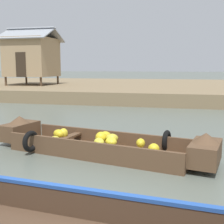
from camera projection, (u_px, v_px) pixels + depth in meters
The scene contains 4 objects.
ground_plane at pixel (147, 114), 13.19m from camera, with size 300.00×300.00×0.00m, color #596056.
riverbank_strip at pixel (164, 88), 24.90m from camera, with size 160.00×20.00×0.74m, color #7F6B4C.
banana_boat at pixel (99, 144), 7.08m from camera, with size 5.63×2.21×0.76m.
stilt_house_left at pixel (32, 57), 22.90m from camera, with size 4.00×3.89×4.41m.
Camera 1 is at (1.51, -3.03, 2.07)m, focal length 46.95 mm.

